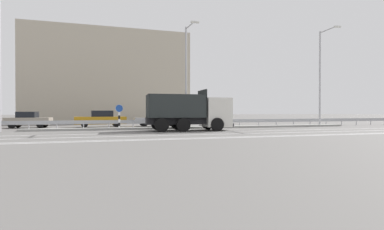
{
  "coord_description": "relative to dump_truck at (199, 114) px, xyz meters",
  "views": [
    {
      "loc": [
        -9.0,
        -23.34,
        1.48
      ],
      "look_at": [
        -1.55,
        1.02,
        1.23
      ],
      "focal_mm": 28.0,
      "sensor_mm": 36.0,
      "label": 1
    }
  ],
  "objects": [
    {
      "name": "ground_plane",
      "position": [
        1.39,
        0.5,
        -1.3
      ],
      "size": [
        320.0,
        320.0,
        0.0
      ],
      "primitive_type": "plane",
      "color": "#605E5B"
    },
    {
      "name": "lane_strip_0",
      "position": [
        -0.95,
        -1.75,
        -1.3
      ],
      "size": [
        54.65,
        0.16,
        0.01
      ],
      "primitive_type": "cube",
      "color": "silver",
      "rests_on": "ground_plane"
    },
    {
      "name": "lane_strip_1",
      "position": [
        -0.95,
        -4.27,
        -1.3
      ],
      "size": [
        54.65,
        0.16,
        0.01
      ],
      "primitive_type": "cube",
      "color": "silver",
      "rests_on": "ground_plane"
    },
    {
      "name": "lane_strip_2",
      "position": [
        -0.95,
        -6.55,
        -1.3
      ],
      "size": [
        54.65,
        0.16,
        0.01
      ],
      "primitive_type": "cube",
      "color": "silver",
      "rests_on": "ground_plane"
    },
    {
      "name": "lane_strip_3",
      "position": [
        -0.95,
        -7.09,
        -1.3
      ],
      "size": [
        54.65,
        0.16,
        0.01
      ],
      "primitive_type": "cube",
      "color": "silver",
      "rests_on": "ground_plane"
    },
    {
      "name": "median_island",
      "position": [
        1.39,
        2.98,
        -1.21
      ],
      "size": [
        30.06,
        1.1,
        0.18
      ],
      "primitive_type": "cube",
      "color": "gray",
      "rests_on": "ground_plane"
    },
    {
      "name": "median_guardrail",
      "position": [
        1.39,
        4.07,
        -0.73
      ],
      "size": [
        54.65,
        0.09,
        0.78
      ],
      "color": "#9EA0A5",
      "rests_on": "ground_plane"
    },
    {
      "name": "dump_truck",
      "position": [
        0.0,
        0.0,
        0.0
      ],
      "size": [
        6.84,
        3.03,
        3.26
      ],
      "rotation": [
        0.0,
        0.0,
        -1.62
      ],
      "color": "silver",
      "rests_on": "ground_plane"
    },
    {
      "name": "median_road_sign",
      "position": [
        -6.12,
        2.98,
        -0.21
      ],
      "size": [
        0.65,
        0.16,
        2.12
      ],
      "color": "white",
      "rests_on": "ground_plane"
    },
    {
      "name": "street_lamp_1",
      "position": [
        -0.3,
        2.66,
        3.76
      ],
      "size": [
        0.71,
        2.52,
        9.08
      ],
      "color": "#ADADB2",
      "rests_on": "ground_plane"
    },
    {
      "name": "street_lamp_2",
      "position": [
        14.25,
        2.87,
        4.2
      ],
      "size": [
        0.71,
        2.8,
        9.89
      ],
      "color": "#ADADB2",
      "rests_on": "ground_plane"
    },
    {
      "name": "parked_car_1",
      "position": [
        -14.06,
        8.34,
        -0.55
      ],
      "size": [
        3.95,
        2.07,
        1.51
      ],
      "rotation": [
        0.0,
        0.0,
        -1.65
      ],
      "color": "gray",
      "rests_on": "ground_plane"
    },
    {
      "name": "parked_car_2",
      "position": [
        -7.6,
        8.01,
        -0.5
      ],
      "size": [
        4.97,
        2.05,
        1.63
      ],
      "rotation": [
        0.0,
        0.0,
        1.64
      ],
      "color": "#B27A14",
      "rests_on": "ground_plane"
    },
    {
      "name": "parked_car_3",
      "position": [
        -1.92,
        8.01,
        -0.62
      ],
      "size": [
        4.92,
        1.84,
        1.31
      ],
      "rotation": [
        0.0,
        0.0,
        -1.58
      ],
      "color": "#A3A3A8",
      "rests_on": "ground_plane"
    },
    {
      "name": "background_building_0",
      "position": [
        -6.4,
        23.97,
        5.24
      ],
      "size": [
        22.67,
        9.67,
        13.09
      ],
      "primitive_type": "cube",
      "color": "#B7AD99",
      "rests_on": "ground_plane"
    }
  ]
}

